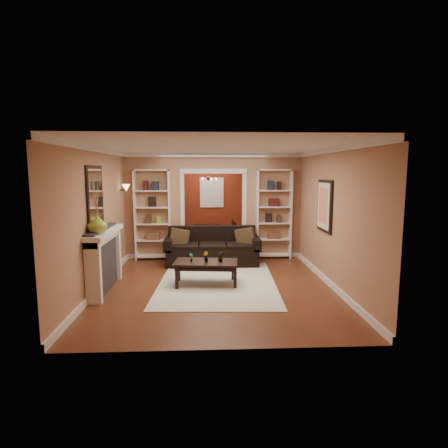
{
  "coord_description": "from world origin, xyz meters",
  "views": [
    {
      "loc": [
        -0.2,
        -8.47,
        2.24
      ],
      "look_at": [
        0.18,
        -0.8,
        1.16
      ],
      "focal_mm": 30.0,
      "sensor_mm": 36.0,
      "label": 1
    }
  ],
  "objects": [
    {
      "name": "wall_front",
      "position": [
        0.0,
        -4.0,
        1.35
      ],
      "size": [
        8.0,
        0.0,
        8.0
      ],
      "primitive_type": "plane",
      "rotation": [
        -1.57,
        0.0,
        0.0
      ],
      "color": "tan",
      "rests_on": "ground"
    },
    {
      "name": "ceiling",
      "position": [
        0.0,
        0.0,
        2.7
      ],
      "size": [
        8.0,
        8.0,
        0.0
      ],
      "primitive_type": "plane",
      "rotation": [
        3.14,
        0.0,
        0.0
      ],
      "color": "white",
      "rests_on": "ground"
    },
    {
      "name": "area_rug",
      "position": [
        0.03,
        -1.11,
        0.01
      ],
      "size": [
        2.48,
        3.36,
        0.01
      ],
      "primitive_type": "cube",
      "rotation": [
        0.0,
        0.0,
        -0.05
      ],
      "color": "silver",
      "rests_on": "floor"
    },
    {
      "name": "pillow_left",
      "position": [
        -0.85,
        0.43,
        0.66
      ],
      "size": [
        0.47,
        0.26,
        0.45
      ],
      "primitive_type": "cube",
      "rotation": [
        0.0,
        0.0,
        0.32
      ],
      "color": "brown",
      "rests_on": "sofa"
    },
    {
      "name": "pillow_right",
      "position": [
        0.76,
        0.43,
        0.67
      ],
      "size": [
        0.48,
        0.33,
        0.47
      ],
      "primitive_type": "cube",
      "rotation": [
        0.0,
        0.0,
        -0.48
      ],
      "color": "brown",
      "rests_on": "sofa"
    },
    {
      "name": "sofa",
      "position": [
        -0.04,
        0.45,
        0.45
      ],
      "size": [
        2.28,
        0.98,
        0.89
      ],
      "primitive_type": "cube",
      "color": "black",
      "rests_on": "floor"
    },
    {
      "name": "dining_window",
      "position": [
        0.0,
        3.93,
        1.55
      ],
      "size": [
        0.78,
        0.03,
        0.98
      ],
      "primitive_type": "cube",
      "color": "#8CA5CC",
      "rests_on": "wall_back"
    },
    {
      "name": "coffee_table",
      "position": [
        -0.2,
        -1.22,
        0.24
      ],
      "size": [
        1.31,
        0.8,
        0.47
      ],
      "primitive_type": "cube",
      "rotation": [
        0.0,
        0.0,
        -0.11
      ],
      "color": "black",
      "rests_on": "floor"
    },
    {
      "name": "wall_sconce",
      "position": [
        -2.15,
        0.55,
        1.83
      ],
      "size": [
        0.18,
        0.18,
        0.22
      ],
      "primitive_type": "cube",
      "color": "#FFE0A5",
      "rests_on": "wall_left"
    },
    {
      "name": "dining_table",
      "position": [
        -0.11,
        2.79,
        0.28
      ],
      "size": [
        1.59,
        0.88,
        0.56
      ],
      "primitive_type": "imported",
      "rotation": [
        0.0,
        0.0,
        1.57
      ],
      "color": "black",
      "rests_on": "floor"
    },
    {
      "name": "partition_wall",
      "position": [
        0.0,
        1.2,
        1.35
      ],
      "size": [
        4.5,
        0.15,
        2.7
      ],
      "primitive_type": "cube",
      "color": "tan",
      "rests_on": "floor"
    },
    {
      "name": "plant_left",
      "position": [
        -0.49,
        -1.22,
        0.56
      ],
      "size": [
        0.11,
        0.11,
        0.17
      ],
      "primitive_type": "imported",
      "rotation": [
        0.0,
        0.0,
        0.69
      ],
      "color": "#336626",
      "rests_on": "coffee_table"
    },
    {
      "name": "plant_right",
      "position": [
        0.09,
        -1.22,
        0.57
      ],
      "size": [
        0.13,
        0.13,
        0.2
      ],
      "primitive_type": "imported",
      "rotation": [
        0.0,
        0.0,
        4.55
      ],
      "color": "#336626",
      "rests_on": "coffee_table"
    },
    {
      "name": "fireplace",
      "position": [
        -2.09,
        -1.5,
        0.58
      ],
      "size": [
        0.32,
        1.7,
        1.16
      ],
      "primitive_type": "cube",
      "color": "white",
      "rests_on": "floor"
    },
    {
      "name": "plant_center",
      "position": [
        -0.2,
        -1.22,
        0.57
      ],
      "size": [
        0.14,
        0.14,
        0.2
      ],
      "primitive_type": "imported",
      "rotation": [
        0.0,
        0.0,
        2.28
      ],
      "color": "#336626",
      "rests_on": "coffee_table"
    },
    {
      "name": "floor",
      "position": [
        0.0,
        0.0,
        0.0
      ],
      "size": [
        8.0,
        8.0,
        0.0
      ],
      "primitive_type": "plane",
      "color": "brown",
      "rests_on": "ground"
    },
    {
      "name": "wall_left",
      "position": [
        -2.25,
        0.0,
        1.35
      ],
      "size": [
        0.0,
        8.0,
        8.0
      ],
      "primitive_type": "plane",
      "rotation": [
        1.57,
        0.0,
        1.57
      ],
      "color": "tan",
      "rests_on": "ground"
    },
    {
      "name": "wall_back",
      "position": [
        0.0,
        4.0,
        1.35
      ],
      "size": [
        8.0,
        0.0,
        8.0
      ],
      "primitive_type": "plane",
      "rotation": [
        1.57,
        0.0,
        0.0
      ],
      "color": "tan",
      "rests_on": "ground"
    },
    {
      "name": "vase",
      "position": [
        -2.09,
        -1.93,
        1.34
      ],
      "size": [
        0.42,
        0.42,
        0.35
      ],
      "primitive_type": "imported",
      "rotation": [
        0.0,
        0.0,
        -0.29
      ],
      "color": "#90AE38",
      "rests_on": "fireplace"
    },
    {
      "name": "framed_art",
      "position": [
        2.21,
        -1.0,
        1.55
      ],
      "size": [
        0.04,
        0.85,
        1.05
      ],
      "primitive_type": "cube",
      "color": "black",
      "rests_on": "wall_right"
    },
    {
      "name": "mirror",
      "position": [
        -2.23,
        -1.5,
        1.8
      ],
      "size": [
        0.03,
        0.95,
        1.1
      ],
      "primitive_type": "cube",
      "color": "silver",
      "rests_on": "wall_left"
    },
    {
      "name": "dining_chair_se",
      "position": [
        0.44,
        3.09,
        0.38
      ],
      "size": [
        0.38,
        0.38,
        0.76
      ],
      "primitive_type": "cube",
      "rotation": [
        0.0,
        0.0,
        -1.57
      ],
      "color": "black",
      "rests_on": "floor"
    },
    {
      "name": "bookshelf_right",
      "position": [
        1.55,
        1.03,
        1.15
      ],
      "size": [
        0.9,
        0.3,
        2.3
      ],
      "primitive_type": "cube",
      "color": "white",
      "rests_on": "floor"
    },
    {
      "name": "bookshelf_left",
      "position": [
        -1.55,
        1.03,
        1.15
      ],
      "size": [
        0.9,
        0.3,
        2.3
      ],
      "primitive_type": "cube",
      "color": "white",
      "rests_on": "floor"
    },
    {
      "name": "wall_right",
      "position": [
        2.25,
        0.0,
        1.35
      ],
      "size": [
        0.0,
        8.0,
        8.0
      ],
      "primitive_type": "plane",
      "rotation": [
        1.57,
        0.0,
        -1.57
      ],
      "color": "tan",
      "rests_on": "ground"
    },
    {
      "name": "dining_chair_sw",
      "position": [
        -0.66,
        3.09,
        0.38
      ],
      "size": [
        0.49,
        0.49,
        0.76
      ],
      "primitive_type": "cube",
      "rotation": [
        0.0,
        0.0,
        1.19
      ],
      "color": "black",
      "rests_on": "floor"
    },
    {
      "name": "red_back_panel",
      "position": [
        0.0,
        3.97,
        1.32
      ],
      "size": [
        4.44,
        0.04,
        2.64
      ],
      "primitive_type": "cube",
      "color": "maroon",
      "rests_on": "floor"
    },
    {
      "name": "chandelier",
      "position": [
        0.0,
        2.7,
        2.02
      ],
      "size": [
        0.5,
        0.5,
        0.3
      ],
      "primitive_type": "cube",
      "color": "#382119",
      "rests_on": "ceiling"
    },
    {
      "name": "dining_chair_ne",
      "position": [
        0.44,
        2.49,
        0.39
      ],
      "size": [
        0.5,
        0.5,
        0.79
      ],
      "primitive_type": "cube",
      "rotation": [
        0.0,
        0.0,
        -1.92
      ],
      "color": "black",
      "rests_on": "floor"
    },
    {
      "name": "dining_chair_nw",
      "position": [
        -0.66,
        2.49,
        0.46
      ],
      "size": [
        0.52,
        0.52,
        0.93
      ],
      "primitive_type": "cube",
      "rotation": [
        0.0,
        0.0,
        1.42
      ],
      "color": "black",
      "rests_on": "floor"
    }
  ]
}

